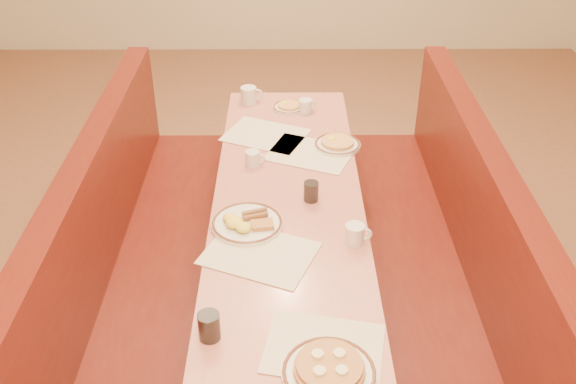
{
  "coord_description": "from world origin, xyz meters",
  "views": [
    {
      "loc": [
        -0.01,
        -2.45,
        2.42
      ],
      "look_at": [
        0.0,
        -0.04,
        0.85
      ],
      "focal_mm": 40.0,
      "sensor_mm": 36.0,
      "label": 1
    }
  ],
  "objects_px": {
    "booth_left": "(140,270)",
    "coffee_mug_b": "(253,158)",
    "coffee_mug_c": "(306,106)",
    "soda_tumbler_mid": "(311,191)",
    "booth_right": "(435,269)",
    "soda_tumbler_near": "(209,326)",
    "pancake_plate": "(329,371)",
    "eggs_plate": "(246,223)",
    "coffee_mug_a": "(355,234)",
    "diner_table": "(288,268)",
    "coffee_mug_d": "(249,95)"
  },
  "relations": [
    {
      "from": "booth_left",
      "to": "coffee_mug_b",
      "type": "xyz_separation_m",
      "value": [
        0.56,
        0.36,
        0.43
      ]
    },
    {
      "from": "coffee_mug_c",
      "to": "soda_tumbler_mid",
      "type": "relative_size",
      "value": 1.11
    },
    {
      "from": "booth_right",
      "to": "soda_tumbler_near",
      "type": "distance_m",
      "value": 1.38
    },
    {
      "from": "pancake_plate",
      "to": "soda_tumbler_near",
      "type": "xyz_separation_m",
      "value": [
        -0.41,
        0.18,
        0.03
      ]
    },
    {
      "from": "booth_right",
      "to": "soda_tumbler_mid",
      "type": "bearing_deg",
      "value": 175.97
    },
    {
      "from": "eggs_plate",
      "to": "coffee_mug_b",
      "type": "height_order",
      "value": "coffee_mug_b"
    },
    {
      "from": "eggs_plate",
      "to": "coffee_mug_b",
      "type": "relative_size",
      "value": 3.06
    },
    {
      "from": "soda_tumbler_mid",
      "to": "booth_right",
      "type": "bearing_deg",
      "value": -4.03
    },
    {
      "from": "coffee_mug_a",
      "to": "soda_tumbler_mid",
      "type": "relative_size",
      "value": 1.22
    },
    {
      "from": "diner_table",
      "to": "coffee_mug_c",
      "type": "xyz_separation_m",
      "value": [
        0.11,
        0.97,
        0.42
      ]
    },
    {
      "from": "diner_table",
      "to": "coffee_mug_b",
      "type": "distance_m",
      "value": 0.58
    },
    {
      "from": "soda_tumbler_mid",
      "to": "coffee_mug_a",
      "type": "bearing_deg",
      "value": -61.63
    },
    {
      "from": "pancake_plate",
      "to": "coffee_mug_a",
      "type": "xyz_separation_m",
      "value": [
        0.15,
        0.72,
        0.02
      ]
    },
    {
      "from": "coffee_mug_b",
      "to": "soda_tumbler_mid",
      "type": "xyz_separation_m",
      "value": [
        0.28,
        -0.32,
        0.01
      ]
    },
    {
      "from": "booth_right",
      "to": "coffee_mug_b",
      "type": "bearing_deg",
      "value": 158.08
    },
    {
      "from": "booth_left",
      "to": "soda_tumbler_near",
      "type": "bearing_deg",
      "value": -61.31
    },
    {
      "from": "booth_left",
      "to": "pancake_plate",
      "type": "height_order",
      "value": "booth_left"
    },
    {
      "from": "pancake_plate",
      "to": "eggs_plate",
      "type": "bearing_deg",
      "value": 110.56
    },
    {
      "from": "coffee_mug_d",
      "to": "coffee_mug_c",
      "type": "bearing_deg",
      "value": -32.79
    },
    {
      "from": "booth_left",
      "to": "eggs_plate",
      "type": "height_order",
      "value": "booth_left"
    },
    {
      "from": "booth_right",
      "to": "soda_tumbler_near",
      "type": "relative_size",
      "value": 23.18
    },
    {
      "from": "eggs_plate",
      "to": "coffee_mug_d",
      "type": "height_order",
      "value": "coffee_mug_d"
    },
    {
      "from": "coffee_mug_a",
      "to": "soda_tumbler_mid",
      "type": "xyz_separation_m",
      "value": [
        -0.18,
        0.33,
        0.0
      ]
    },
    {
      "from": "booth_right",
      "to": "soda_tumbler_mid",
      "type": "xyz_separation_m",
      "value": [
        -0.62,
        0.04,
        0.44
      ]
    },
    {
      "from": "pancake_plate",
      "to": "coffee_mug_c",
      "type": "distance_m",
      "value": 1.97
    },
    {
      "from": "pancake_plate",
      "to": "coffee_mug_c",
      "type": "xyz_separation_m",
      "value": [
        -0.02,
        1.97,
        0.02
      ]
    },
    {
      "from": "booth_left",
      "to": "coffee_mug_a",
      "type": "xyz_separation_m",
      "value": [
        1.02,
        -0.28,
        0.43
      ]
    },
    {
      "from": "coffee_mug_b",
      "to": "soda_tumbler_mid",
      "type": "distance_m",
      "value": 0.43
    },
    {
      "from": "pancake_plate",
      "to": "coffee_mug_c",
      "type": "relative_size",
      "value": 3.0
    },
    {
      "from": "coffee_mug_a",
      "to": "coffee_mug_b",
      "type": "bearing_deg",
      "value": 127.22
    },
    {
      "from": "diner_table",
      "to": "booth_left",
      "type": "relative_size",
      "value": 1.0
    },
    {
      "from": "booth_left",
      "to": "eggs_plate",
      "type": "relative_size",
      "value": 7.88
    },
    {
      "from": "soda_tumbler_near",
      "to": "pancake_plate",
      "type": "bearing_deg",
      "value": -23.24
    },
    {
      "from": "booth_right",
      "to": "coffee_mug_d",
      "type": "distance_m",
      "value": 1.53
    },
    {
      "from": "coffee_mug_b",
      "to": "coffee_mug_c",
      "type": "xyz_separation_m",
      "value": [
        0.28,
        0.6,
        0.0
      ]
    },
    {
      "from": "soda_tumbler_near",
      "to": "soda_tumbler_mid",
      "type": "relative_size",
      "value": 1.13
    },
    {
      "from": "pancake_plate",
      "to": "soda_tumbler_mid",
      "type": "relative_size",
      "value": 3.32
    },
    {
      "from": "eggs_plate",
      "to": "coffee_mug_d",
      "type": "relative_size",
      "value": 2.35
    },
    {
      "from": "eggs_plate",
      "to": "coffee_mug_c",
      "type": "xyz_separation_m",
      "value": [
        0.29,
        1.13,
        0.02
      ]
    },
    {
      "from": "booth_right",
      "to": "coffee_mug_c",
      "type": "xyz_separation_m",
      "value": [
        -0.62,
        0.97,
        0.43
      ]
    },
    {
      "from": "pancake_plate",
      "to": "coffee_mug_b",
      "type": "relative_size",
      "value": 3.06
    },
    {
      "from": "coffee_mug_a",
      "to": "soda_tumbler_near",
      "type": "distance_m",
      "value": 0.78
    },
    {
      "from": "booth_left",
      "to": "coffee_mug_c",
      "type": "bearing_deg",
      "value": 49.03
    },
    {
      "from": "coffee_mug_d",
      "to": "coffee_mug_b",
      "type": "bearing_deg",
      "value": -97.37
    },
    {
      "from": "coffee_mug_b",
      "to": "coffee_mug_d",
      "type": "height_order",
      "value": "coffee_mug_d"
    },
    {
      "from": "diner_table",
      "to": "booth_left",
      "type": "distance_m",
      "value": 0.73
    },
    {
      "from": "coffee_mug_c",
      "to": "eggs_plate",
      "type": "bearing_deg",
      "value": -124.08
    },
    {
      "from": "eggs_plate",
      "to": "soda_tumbler_mid",
      "type": "xyz_separation_m",
      "value": [
        0.29,
        0.21,
        0.03
      ]
    },
    {
      "from": "coffee_mug_d",
      "to": "soda_tumbler_mid",
      "type": "bearing_deg",
      "value": -83.89
    },
    {
      "from": "diner_table",
      "to": "coffee_mug_c",
      "type": "height_order",
      "value": "coffee_mug_c"
    }
  ]
}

